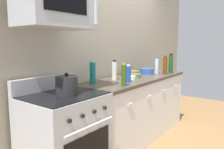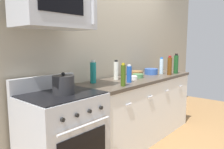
{
  "view_description": "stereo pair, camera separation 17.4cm",
  "coord_description": "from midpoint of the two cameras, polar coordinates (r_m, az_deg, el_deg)",
  "views": [
    {
      "loc": [
        -2.79,
        -1.62,
        1.4
      ],
      "look_at": [
        -0.7,
        -0.05,
        1.04
      ],
      "focal_mm": 35.04,
      "sensor_mm": 36.0,
      "label": 1
    },
    {
      "loc": [
        -2.68,
        -1.75,
        1.4
      ],
      "look_at": [
        -0.7,
        -0.05,
        1.04
      ],
      "focal_mm": 35.04,
      "sensor_mm": 36.0,
      "label": 2
    }
  ],
  "objects": [
    {
      "name": "bottle_vinegar_white",
      "position": [
        2.99,
        2.74,
        1.08
      ],
      "size": [
        0.07,
        0.07,
        0.27
      ],
      "color": "silver",
      "rests_on": "countertop_slab"
    },
    {
      "name": "back_wall",
      "position": [
        3.45,
        3.19,
        7.01
      ],
      "size": [
        5.17,
        0.1,
        2.7
      ],
      "primitive_type": "cube",
      "color": "#9E937F",
      "rests_on": "ground_plane"
    },
    {
      "name": "bottle_soda_blue",
      "position": [
        2.78,
        6.28,
        0.14
      ],
      "size": [
        0.07,
        0.07,
        0.23
      ],
      "color": "#1E4CA5",
      "rests_on": "countertop_slab"
    },
    {
      "name": "bowl_wooden_salad",
      "position": [
        3.4,
        7.66,
        0.34
      ],
      "size": [
        0.22,
        0.22,
        0.07
      ],
      "color": "brown",
      "rests_on": "countertop_slab"
    },
    {
      "name": "bottle_wine_amber",
      "position": [
        3.59,
        16.15,
        2.19
      ],
      "size": [
        0.07,
        0.07,
        0.3
      ],
      "color": "#59330F",
      "rests_on": "countertop_slab"
    },
    {
      "name": "bowl_blue_mixing",
      "position": [
        3.6,
        11.55,
        0.81
      ],
      "size": [
        0.21,
        0.21,
        0.09
      ],
      "color": "#2D519E",
      "rests_on": "countertop_slab"
    },
    {
      "name": "stockpot",
      "position": [
        2.14,
        -10.29,
        -2.69
      ],
      "size": [
        0.21,
        0.21,
        0.21
      ],
      "color": "#262628",
      "rests_on": "range_oven"
    },
    {
      "name": "range_oven",
      "position": [
        2.34,
        -10.81,
        -15.75
      ],
      "size": [
        0.76,
        0.69,
        1.07
      ],
      "color": "#B7BABF",
      "rests_on": "ground_plane"
    },
    {
      "name": "bottle_wine_green",
      "position": [
        3.8,
        17.63,
        2.6
      ],
      "size": [
        0.07,
        0.07,
        0.33
      ],
      "color": "#19471E",
      "rests_on": "countertop_slab"
    },
    {
      "name": "bottle_water_clear",
      "position": [
        3.68,
        14.11,
        2.14
      ],
      "size": [
        0.06,
        0.06,
        0.27
      ],
      "color": "silver",
      "rests_on": "countertop_slab"
    },
    {
      "name": "microwave",
      "position": [
        2.21,
        -12.46,
        16.81
      ],
      "size": [
        0.74,
        0.44,
        0.4
      ],
      "color": "#B7BABF"
    },
    {
      "name": "counter_unit",
      "position": [
        3.35,
        8.73,
        -8.54
      ],
      "size": [
        2.08,
        0.66,
        0.92
      ],
      "color": "white",
      "rests_on": "ground_plane"
    },
    {
      "name": "ground_plane",
      "position": [
        3.51,
        8.55,
        -15.77
      ],
      "size": [
        6.21,
        6.21,
        0.0
      ],
      "primitive_type": "plane",
      "color": "olive"
    },
    {
      "name": "bottle_sparkling_teal",
      "position": [
        2.72,
        -3.13,
        0.58
      ],
      "size": [
        0.08,
        0.08,
        0.29
      ],
      "color": "#197F7A",
      "rests_on": "countertop_slab"
    },
    {
      "name": "bottle_olive_oil",
      "position": [
        2.53,
        4.91,
        -0.19
      ],
      "size": [
        0.06,
        0.06,
        0.27
      ],
      "color": "#385114",
      "rests_on": "countertop_slab"
    },
    {
      "name": "bowl_green_glaze",
      "position": [
        3.2,
        8.39,
        -0.33
      ],
      "size": [
        0.16,
        0.16,
        0.06
      ],
      "color": "#477A4C",
      "rests_on": "countertop_slab"
    },
    {
      "name": "bowl_white_ceramic",
      "position": [
        3.02,
        6.94,
        -0.83
      ],
      "size": [
        0.14,
        0.14,
        0.05
      ],
      "color": "white",
      "rests_on": "countertop_slab"
    }
  ]
}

